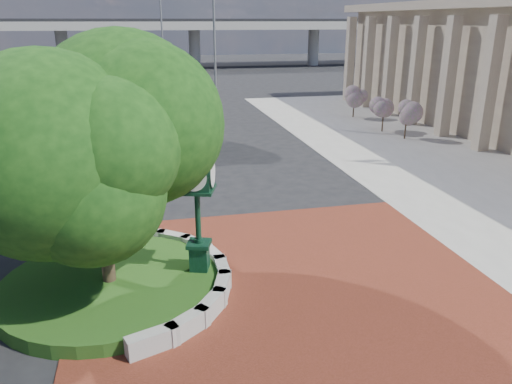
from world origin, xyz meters
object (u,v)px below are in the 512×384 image
object	(u,v)px
parked_car	(181,88)
street_lamp_far	(164,33)
post_clock	(197,203)
street_lamp_near	(218,39)

from	to	relation	value
parked_car	street_lamp_far	bearing A→B (deg)	91.09
post_clock	street_lamp_near	distance (m)	25.96
post_clock	parked_car	xyz separation A→B (m)	(2.59, 37.82, -1.62)
post_clock	parked_car	world-z (taller)	post_clock
parked_car	street_lamp_near	size ratio (longest dim) A/B	0.49
post_clock	street_lamp_far	world-z (taller)	street_lamp_far
parked_car	street_lamp_far	world-z (taller)	street_lamp_far
street_lamp_near	parked_car	bearing A→B (deg)	98.68
post_clock	street_lamp_near	xyz separation A→B (m)	(4.50, 25.32, 3.51)
post_clock	parked_car	distance (m)	37.94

